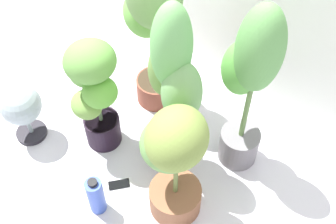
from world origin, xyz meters
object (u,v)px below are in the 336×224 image
(potted_plant_back_left, at_px, (152,17))
(nutrient_bottle, at_px, (96,196))
(floor_fan, at_px, (21,107))
(potted_plant_front_left, at_px, (94,88))
(cell_phone, at_px, (119,185))
(potted_plant_center, at_px, (173,87))
(potted_plant_back_right, at_px, (249,80))
(potted_plant_front_right, at_px, (174,156))

(potted_plant_back_left, height_order, nutrient_bottle, potted_plant_back_left)
(nutrient_bottle, bearing_deg, potted_plant_back_left, 112.91)
(floor_fan, bearing_deg, nutrient_bottle, -81.04)
(potted_plant_front_left, distance_m, cell_phone, 0.55)
(potted_plant_center, relative_size, potted_plant_back_right, 1.00)
(potted_plant_front_right, height_order, potted_plant_center, potted_plant_center)
(potted_plant_front_right, distance_m, potted_plant_back_right, 0.50)
(potted_plant_center, xyz_separation_m, floor_fan, (-0.71, -0.46, -0.32))
(potted_plant_back_left, relative_size, potted_plant_front_left, 1.35)
(cell_phone, bearing_deg, floor_fan, -134.12)
(potted_plant_front_left, bearing_deg, potted_plant_back_left, 92.01)
(floor_fan, bearing_deg, potted_plant_back_left, -11.06)
(potted_plant_back_left, distance_m, potted_plant_front_left, 0.49)
(potted_plant_center, bearing_deg, cell_phone, -102.43)
(nutrient_bottle, bearing_deg, potted_plant_back_right, 67.47)
(potted_plant_front_right, height_order, potted_plant_back_left, potted_plant_back_left)
(potted_plant_front_right, relative_size, potted_plant_front_left, 1.01)
(potted_plant_back_left, height_order, floor_fan, potted_plant_back_left)
(potted_plant_back_right, height_order, floor_fan, potted_plant_back_right)
(potted_plant_back_left, distance_m, potted_plant_back_right, 0.64)
(potted_plant_front_right, xyz_separation_m, potted_plant_front_left, (-0.57, 0.02, 0.00))
(potted_plant_center, distance_m, potted_plant_back_right, 0.36)
(potted_plant_center, xyz_separation_m, potted_plant_front_left, (-0.37, -0.20, -0.13))
(potted_plant_front_right, distance_m, cell_phone, 0.54)
(potted_plant_back_right, bearing_deg, potted_plant_front_left, -144.33)
(cell_phone, height_order, nutrient_bottle, nutrient_bottle)
(potted_plant_front_right, height_order, cell_phone, potted_plant_front_right)
(cell_phone, relative_size, nutrient_bottle, 0.59)
(potted_plant_back_left, distance_m, nutrient_bottle, 0.98)
(potted_plant_back_right, relative_size, floor_fan, 2.75)
(potted_plant_back_left, bearing_deg, floor_fan, -114.52)
(potted_plant_back_left, bearing_deg, potted_plant_front_right, -39.07)
(potted_plant_front_right, relative_size, potted_plant_back_left, 0.75)
(potted_plant_back_left, xyz_separation_m, floor_fan, (-0.33, -0.72, -0.38))
(potted_plant_back_right, relative_size, potted_plant_front_left, 1.42)
(cell_phone, relative_size, floor_fan, 0.41)
(potted_plant_front_left, height_order, floor_fan, potted_plant_front_left)
(nutrient_bottle, bearing_deg, floor_fan, 175.51)
(potted_plant_back_left, xyz_separation_m, potted_plant_front_left, (0.02, -0.46, -0.18))
(potted_plant_front_right, distance_m, potted_plant_front_left, 0.57)
(potted_plant_front_right, height_order, potted_plant_front_left, potted_plant_front_right)
(potted_plant_front_left, distance_m, nutrient_bottle, 0.54)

